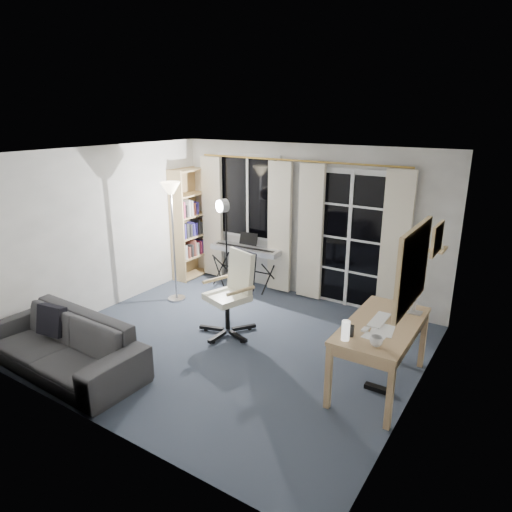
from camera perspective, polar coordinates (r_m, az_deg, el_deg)
The scene contains 17 objects.
floor at distance 5.99m, azimuth -3.00°, elevation -10.89°, with size 4.50×4.00×0.02m, color #36404F.
window at distance 7.61m, azimuth -0.92°, elevation 7.39°, with size 1.20×0.08×1.40m.
french_door at distance 6.91m, azimuth 11.63°, elevation 1.93°, with size 1.32×0.09×2.11m.
curtains at distance 7.16m, azimuth 4.78°, elevation 3.36°, with size 3.60×0.07×2.13m.
bookshelf at distance 8.19m, azimuth -8.08°, elevation 3.78°, with size 0.32×0.90×1.93m.
torchiere_lamp at distance 6.95m, azimuth -10.51°, elevation 6.11°, with size 0.38×0.38×1.86m.
keyboard_piano at distance 7.52m, azimuth -1.31°, elevation 0.73°, with size 1.23×0.63×0.88m.
studio_light at distance 7.12m, azimuth -4.10°, elevation 4.88°, with size 0.36×0.37×1.60m.
office_chair at distance 6.03m, azimuth -2.66°, elevation -3.72°, with size 0.78×0.78×1.12m.
desk at distance 5.02m, azimuth 15.43°, elevation -9.08°, with size 0.70×1.39×0.74m.
monitor at distance 5.23m, azimuth 19.33°, elevation -3.91°, with size 0.18×0.53×0.46m.
desk_clutter at distance 4.87m, azimuth 13.83°, elevation -10.70°, with size 0.43×0.84×0.93m.
mug at distance 4.50m, azimuth 14.82°, elevation -10.12°, with size 0.12×0.10×0.12m, color silver.
wall_mirror at distance 4.21m, azimuth 19.00°, elevation -1.33°, with size 0.04×0.94×0.74m.
framed_print at distance 5.04m, azimuth 21.70°, elevation 2.02°, with size 0.03×0.42×0.32m.
wall_shelf at distance 5.58m, azimuth 21.86°, elevation 1.36°, with size 0.16×0.30×0.18m.
sofa at distance 5.71m, azimuth -23.31°, elevation -9.16°, with size 2.14×0.68×0.83m.
Camera 1 is at (3.11, -4.26, 2.84)m, focal length 32.00 mm.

